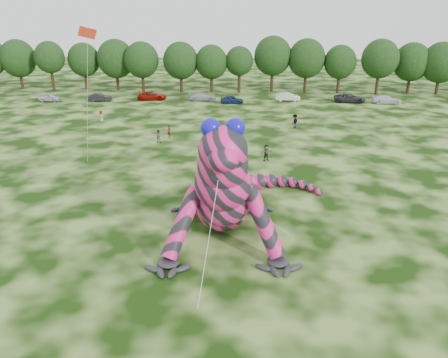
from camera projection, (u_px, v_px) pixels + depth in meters
name	position (u px, v px, depth m)	size (l,w,h in m)	color
ground	(197.00, 234.00, 31.56)	(240.00, 240.00, 0.00)	#16330A
inflatable_gecko	(222.00, 166.00, 31.56)	(15.56, 18.48, 9.24)	#DF1E77
flying_kite	(87.00, 44.00, 37.07)	(4.17, 5.48, 14.63)	red
tree_2	(19.00, 64.00, 87.02)	(7.04, 6.34, 9.64)	black
tree_3	(51.00, 66.00, 85.04)	(5.81, 5.23, 9.44)	black
tree_4	(84.00, 66.00, 86.26)	(6.22, 5.60, 9.06)	black
tree_5	(116.00, 65.00, 85.47)	(7.16, 6.44, 9.80)	black
tree_6	(142.00, 67.00, 83.56)	(6.52, 5.86, 9.49)	black
tree_7	(181.00, 67.00, 83.21)	(6.68, 6.01, 9.48)	black
tree_8	(211.00, 69.00, 83.12)	(6.14, 5.53, 8.94)	black
tree_9	(239.00, 70.00, 83.18)	(5.27, 4.74, 8.68)	black
tree_10	(272.00, 64.00, 83.60)	(7.09, 6.38, 10.50)	black
tree_11	(306.00, 66.00, 82.93)	(7.01, 6.31, 10.07)	black
tree_12	(340.00, 69.00, 82.33)	(5.99, 5.39, 8.97)	black
tree_13	(379.00, 67.00, 81.11)	(6.83, 6.15, 10.13)	black
tree_14	(411.00, 68.00, 82.34)	(6.82, 6.14, 9.40)	black
tree_15	(440.00, 68.00, 81.10)	(7.17, 6.45, 9.63)	black
car_0	(50.00, 97.00, 76.40)	(1.59, 3.95, 1.35)	silver
car_1	(100.00, 97.00, 76.37)	(1.48, 4.24, 1.40)	black
car_2	(152.00, 96.00, 77.53)	(2.38, 5.17, 1.44)	#910D05
car_3	(202.00, 97.00, 77.05)	(1.94, 4.78, 1.39)	#A2A6AD
car_4	(232.00, 100.00, 74.67)	(1.59, 3.95, 1.35)	#16254E
car_5	(288.00, 97.00, 76.80)	(1.49, 4.28, 1.41)	silver
car_6	(350.00, 98.00, 75.48)	(2.45, 5.30, 1.47)	#262629
car_7	(387.00, 99.00, 74.42)	(2.03, 4.99, 1.45)	silver
spectator_1	(158.00, 136.00, 52.87)	(0.76, 0.59, 1.56)	gray
spectator_4	(101.00, 116.00, 62.43)	(0.80, 0.52, 1.63)	gray
spectator_2	(295.00, 121.00, 59.30)	(1.21, 0.69, 1.87)	gray
spectator_0	(169.00, 132.00, 54.71)	(0.57, 0.38, 1.57)	gray
spectator_5	(266.00, 153.00, 46.55)	(1.60, 0.51, 1.73)	gray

